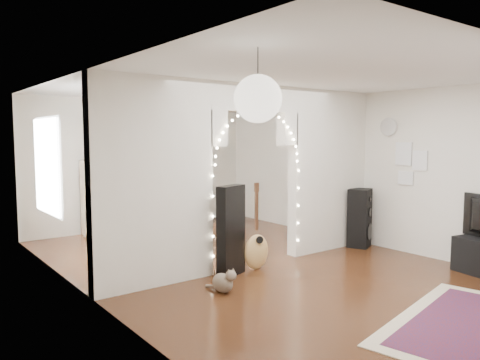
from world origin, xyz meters
TOP-DOWN VIEW (x-y plane):
  - floor at (0.00, 0.00)m, footprint 7.50×7.50m
  - ceiling at (0.00, 0.00)m, footprint 5.00×7.50m
  - wall_back at (0.00, 3.75)m, footprint 5.00×0.02m
  - wall_left at (-2.50, 0.00)m, footprint 0.02×7.50m
  - wall_right at (2.50, 0.00)m, footprint 0.02×7.50m
  - divider_wall at (0.00, 0.00)m, footprint 5.00×0.20m
  - fairy_lights at (0.00, -0.13)m, footprint 1.64×0.04m
  - window at (-2.47, 1.80)m, footprint 0.04×1.20m
  - wall_clock at (2.48, -0.60)m, footprint 0.03×0.31m
  - picture_frames at (2.48, -1.00)m, footprint 0.02×0.50m
  - paper_lantern at (-1.90, -2.40)m, footprint 0.40×0.40m
  - ceiling_fan at (0.00, 2.00)m, footprint 1.10×1.10m
  - guitar_case at (-0.60, -0.25)m, footprint 0.51×0.31m
  - acoustic_guitar at (-0.14, -0.25)m, footprint 0.46×0.26m
  - tabby_cat at (-1.11, -0.79)m, footprint 0.28×0.50m
  - floor_speaker at (2.20, -0.25)m, footprint 0.50×0.48m
  - bookcase at (-0.66, 3.50)m, footprint 1.49×0.70m
  - dining_table at (-0.51, 3.01)m, footprint 1.22×0.82m
  - flower_vase at (-0.51, 3.01)m, footprint 0.19×0.19m
  - dining_chair_left at (-0.02, 2.37)m, footprint 0.61×0.63m
  - dining_chair_right at (0.11, 2.17)m, footprint 0.59×0.59m

SIDE VIEW (x-z plane):
  - floor at x=0.00m, z-range 0.00..0.00m
  - tabby_cat at x=-1.11m, z-range -0.03..0.30m
  - dining_chair_right at x=0.11m, z-range 0.00..0.42m
  - dining_chair_left at x=-0.02m, z-range 0.00..0.52m
  - acoustic_guitar at x=-0.14m, z-range -0.07..1.01m
  - floor_speaker at x=2.20m, z-range 0.00..1.02m
  - guitar_case at x=-0.60m, z-range 0.00..1.26m
  - dining_table at x=-0.51m, z-range 0.30..1.06m
  - bookcase at x=-0.66m, z-range 0.00..1.49m
  - flower_vase at x=-0.51m, z-range 0.76..0.95m
  - wall_back at x=0.00m, z-range 0.00..2.70m
  - wall_left at x=-2.50m, z-range 0.00..2.70m
  - wall_right at x=2.50m, z-range 0.00..2.70m
  - divider_wall at x=0.00m, z-range 0.07..2.77m
  - window at x=-2.47m, z-range 0.80..2.20m
  - picture_frames at x=2.48m, z-range 1.15..1.85m
  - fairy_lights at x=0.00m, z-range 0.75..2.35m
  - wall_clock at x=2.48m, z-range 1.95..2.25m
  - paper_lantern at x=-1.90m, z-range 2.05..2.45m
  - ceiling_fan at x=0.00m, z-range 2.25..2.55m
  - ceiling at x=0.00m, z-range 2.69..2.71m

